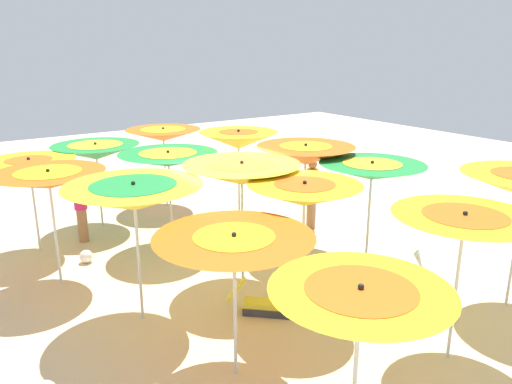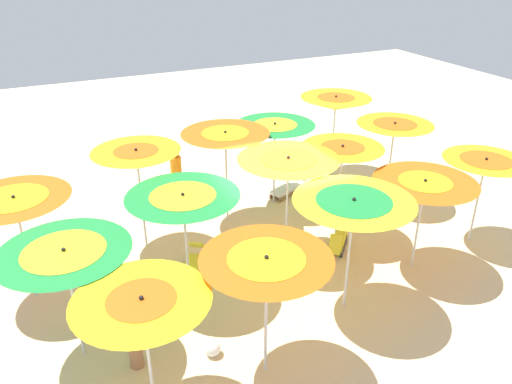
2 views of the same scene
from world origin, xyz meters
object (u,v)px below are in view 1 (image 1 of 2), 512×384
(beach_umbrella_4, at_px, (163,135))
(lounger_0, at_px, (396,266))
(beach_umbrella_1, at_px, (372,171))
(beachgoer_2, at_px, (81,205))
(beach_umbrella_5, at_px, (464,227))
(beach_umbrella_12, at_px, (134,197))
(beachgoer_0, at_px, (312,192))
(beach_umbrella_2, at_px, (306,155))
(beach_umbrella_13, at_px, (49,180))
(beach_umbrella_14, at_px, (30,169))
(beach_umbrella_10, at_px, (360,305))
(beach_umbrella_9, at_px, (96,152))
(beach_umbrella_7, at_px, (242,174))
(beach_ball, at_px, (86,256))
(beach_umbrella_8, at_px, (168,159))
(beach_umbrella_11, at_px, (234,249))
(lounger_1, at_px, (201,237))
(beach_umbrella_6, at_px, (304,195))
(lounger_2, at_px, (262,303))
(beach_umbrella_3, at_px, (239,140))

(beach_umbrella_4, height_order, lounger_0, beach_umbrella_4)
(beach_umbrella_1, distance_m, beachgoer_2, 6.83)
(beach_umbrella_1, relative_size, beach_umbrella_5, 1.00)
(beach_umbrella_12, bearing_deg, beach_umbrella_1, 170.66)
(beach_umbrella_1, bearing_deg, beach_umbrella_4, -75.45)
(beachgoer_0, bearing_deg, beach_umbrella_2, 44.73)
(beach_umbrella_13, relative_size, beachgoer_2, 1.33)
(beachgoer_0, bearing_deg, beach_umbrella_14, -18.55)
(beach_umbrella_10, bearing_deg, beach_umbrella_9, -90.41)
(beach_umbrella_7, relative_size, beach_ball, 8.70)
(lounger_0, bearing_deg, beach_umbrella_8, 14.87)
(beach_umbrella_4, relative_size, beach_ball, 8.16)
(beach_umbrella_11, bearing_deg, beachgoer_0, -140.15)
(beach_umbrella_11, relative_size, beachgoer_2, 1.24)
(beach_umbrella_14, bearing_deg, lounger_0, 136.57)
(beach_umbrella_4, distance_m, beach_umbrella_10, 10.18)
(beach_umbrella_1, xyz_separation_m, lounger_1, (2.26, -3.17, -1.96))
(beach_umbrella_10, bearing_deg, beach_ball, -82.37)
(beach_umbrella_8, relative_size, beach_umbrella_9, 1.03)
(beachgoer_0, bearing_deg, beach_umbrella_5, 72.57)
(beachgoer_2, bearing_deg, beach_umbrella_1, -119.07)
(beach_umbrella_8, distance_m, beachgoer_2, 2.53)
(beach_umbrella_12, xyz_separation_m, lounger_1, (-2.45, -2.40, -2.03))
(beach_umbrella_8, bearing_deg, beach_umbrella_9, -67.80)
(beach_umbrella_7, xyz_separation_m, lounger_1, (-0.25, -2.22, -2.06))
(beach_umbrella_1, bearing_deg, beach_umbrella_8, -50.28)
(beach_umbrella_4, bearing_deg, beach_ball, 40.98)
(beach_umbrella_2, height_order, beach_umbrella_10, beach_umbrella_2)
(beach_umbrella_8, bearing_deg, beach_umbrella_6, 98.49)
(beach_umbrella_1, height_order, beach_umbrella_10, beach_umbrella_1)
(beach_umbrella_6, bearing_deg, beach_umbrella_10, 60.68)
(beach_umbrella_6, bearing_deg, lounger_2, -29.52)
(lounger_2, bearing_deg, beach_umbrella_7, 115.32)
(beach_umbrella_9, distance_m, beach_umbrella_10, 9.27)
(beach_umbrella_8, relative_size, beach_umbrella_12, 0.94)
(beach_umbrella_7, height_order, beach_umbrella_9, beach_umbrella_7)
(beach_umbrella_10, bearing_deg, beach_umbrella_13, -75.53)
(beach_umbrella_1, height_order, beach_umbrella_13, beach_umbrella_1)
(beach_umbrella_1, height_order, beach_umbrella_3, beach_umbrella_3)
(beach_umbrella_13, bearing_deg, beach_umbrella_1, 151.85)
(beach_umbrella_3, height_order, lounger_2, beach_umbrella_3)
(beach_umbrella_9, relative_size, beach_umbrella_14, 1.01)
(beach_umbrella_5, height_order, lounger_0, beach_umbrella_5)
(beach_umbrella_3, distance_m, beach_umbrella_8, 2.17)
(beach_umbrella_6, height_order, beach_umbrella_10, beach_umbrella_6)
(beach_umbrella_3, height_order, beachgoer_2, beach_umbrella_3)
(beach_umbrella_13, bearing_deg, beach_umbrella_10, 104.47)
(beach_umbrella_5, relative_size, lounger_2, 2.28)
(lounger_1, distance_m, beachgoer_0, 3.08)
(beach_umbrella_12, distance_m, beachgoer_2, 4.39)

